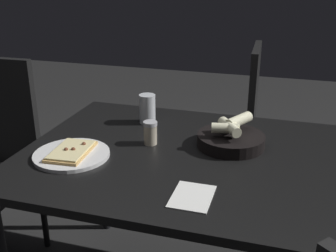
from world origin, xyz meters
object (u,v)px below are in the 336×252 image
pepper_shaker (150,134)px  chair_near (232,114)px  pizza_plate (72,154)px  beer_glass (147,111)px  bread_basket (231,138)px  dining_table (184,167)px

pepper_shaker → chair_near: chair_near is taller
pizza_plate → pepper_shaker: bearing=128.5°
beer_glass → pizza_plate: bearing=-20.5°
bread_basket → pepper_shaker: (0.07, -0.30, 0.01)m
bread_basket → pepper_shaker: bread_basket is taller
bread_basket → beer_glass: size_ratio=2.03×
beer_glass → chair_near: 0.78m
pepper_shaker → chair_near: size_ratio=0.10×
pepper_shaker → chair_near: bearing=167.8°
bread_basket → chair_near: (-0.84, -0.11, -0.21)m
dining_table → bread_basket: bread_basket is taller
bread_basket → dining_table: bearing=-54.4°
bread_basket → beer_glass: (-0.15, -0.39, 0.02)m
pizza_plate → beer_glass: 0.43m
pizza_plate → bread_basket: size_ratio=1.07×
dining_table → beer_glass: bearing=-138.1°
dining_table → chair_near: size_ratio=1.27×
dining_table → bread_basket: bearing=125.6°
beer_glass → chair_near: chair_near is taller
bread_basket → chair_near: bearing=-172.8°
pizza_plate → bread_basket: bearing=115.3°
beer_glass → bread_basket: bearing=69.1°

